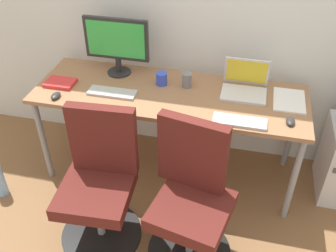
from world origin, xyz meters
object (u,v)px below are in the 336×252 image
(coffee_mug, at_px, (162,79))
(open_laptop, at_px, (245,85))
(office_chair_left, at_px, (100,185))
(office_chair_right, at_px, (191,201))
(desktop_monitor, at_px, (117,42))

(coffee_mug, bearing_deg, open_laptop, 3.15)
(office_chair_left, bearing_deg, office_chair_right, -0.11)
(desktop_monitor, distance_m, open_laptop, 0.97)
(office_chair_left, xyz_separation_m, desktop_monitor, (-0.14, 0.86, 0.57))
(open_laptop, distance_m, coffee_mug, 0.59)
(desktop_monitor, xyz_separation_m, open_laptop, (0.95, -0.06, -0.19))
(desktop_monitor, bearing_deg, office_chair_right, -49.88)
(office_chair_right, height_order, desktop_monitor, desktop_monitor)
(desktop_monitor, height_order, coffee_mug, desktop_monitor)
(office_chair_left, height_order, office_chair_right, same)
(open_laptop, relative_size, coffee_mug, 3.37)
(open_laptop, bearing_deg, office_chair_left, -135.10)
(office_chair_right, distance_m, open_laptop, 0.92)
(open_laptop, xyz_separation_m, coffee_mug, (-0.59, -0.03, -0.01))
(office_chair_left, height_order, coffee_mug, office_chair_left)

